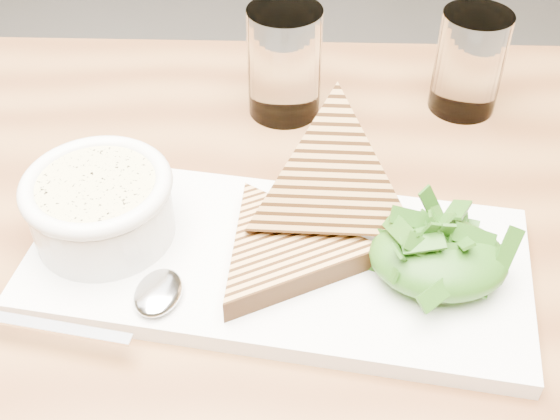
# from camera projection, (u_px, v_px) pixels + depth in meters

# --- Properties ---
(table_top) EXTENTS (1.22, 0.86, 0.04)m
(table_top) POSITION_uv_depth(u_px,v_px,m) (267.00, 280.00, 0.62)
(table_top) COLOR brown
(table_top) RESTS_ON ground
(platter) EXTENTS (0.43, 0.22, 0.02)m
(platter) POSITION_uv_depth(u_px,v_px,m) (278.00, 261.00, 0.60)
(platter) COLOR white
(platter) RESTS_ON table_top
(soup_bowl) EXTENTS (0.12, 0.12, 0.05)m
(soup_bowl) POSITION_uv_depth(u_px,v_px,m) (102.00, 212.00, 0.60)
(soup_bowl) COLOR white
(soup_bowl) RESTS_ON platter
(soup) EXTENTS (0.10, 0.10, 0.01)m
(soup) POSITION_uv_depth(u_px,v_px,m) (96.00, 187.00, 0.58)
(soup) COLOR beige
(soup) RESTS_ON soup_bowl
(bowl_rim) EXTENTS (0.13, 0.13, 0.01)m
(bowl_rim) POSITION_uv_depth(u_px,v_px,m) (96.00, 185.00, 0.58)
(bowl_rim) COLOR white
(bowl_rim) RESTS_ON soup_bowl
(sandwich_flat) EXTENTS (0.23, 0.23, 0.02)m
(sandwich_flat) POSITION_uv_depth(u_px,v_px,m) (285.00, 250.00, 0.58)
(sandwich_flat) COLOR tan
(sandwich_flat) RESTS_ON platter
(sandwich_lean) EXTENTS (0.17, 0.18, 0.19)m
(sandwich_lean) POSITION_uv_depth(u_px,v_px,m) (333.00, 183.00, 0.58)
(sandwich_lean) COLOR tan
(sandwich_lean) RESTS_ON sandwich_flat
(salad_base) EXTENTS (0.11, 0.09, 0.04)m
(salad_base) POSITION_uv_depth(u_px,v_px,m) (438.00, 258.00, 0.56)
(salad_base) COLOR #113D0D
(salad_base) RESTS_ON platter
(arugula_pile) EXTENTS (0.11, 0.10, 0.05)m
(arugula_pile) POSITION_uv_depth(u_px,v_px,m) (439.00, 253.00, 0.56)
(arugula_pile) COLOR #396A1B
(arugula_pile) RESTS_ON platter
(spoon_bowl) EXTENTS (0.04, 0.05, 0.01)m
(spoon_bowl) POSITION_uv_depth(u_px,v_px,m) (158.00, 292.00, 0.56)
(spoon_bowl) COLOR silver
(spoon_bowl) RESTS_ON platter
(spoon_handle) EXTENTS (0.13, 0.02, 0.00)m
(spoon_handle) POSITION_uv_depth(u_px,v_px,m) (52.00, 327.00, 0.53)
(spoon_handle) COLOR silver
(spoon_handle) RESTS_ON platter
(glass_near) EXTENTS (0.08, 0.08, 0.12)m
(glass_near) POSITION_uv_depth(u_px,v_px,m) (284.00, 62.00, 0.74)
(glass_near) COLOR white
(glass_near) RESTS_ON table_top
(glass_far) EXTENTS (0.07, 0.07, 0.11)m
(glass_far) POSITION_uv_depth(u_px,v_px,m) (469.00, 62.00, 0.75)
(glass_far) COLOR white
(glass_far) RESTS_ON table_top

